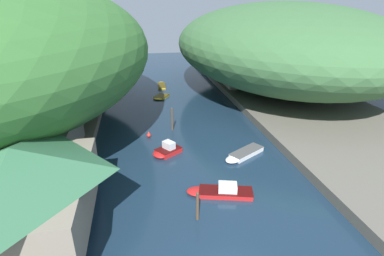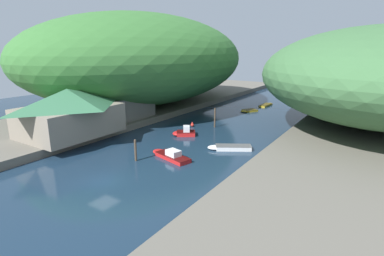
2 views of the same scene
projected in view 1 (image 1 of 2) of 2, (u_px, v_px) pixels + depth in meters
The scene contains 17 objects.
water_surface at pixel (175, 120), 47.74m from camera, with size 130.00×130.00×0.00m, color #192D42.
left_bank at pixel (21, 127), 43.69m from camera, with size 22.00×120.00×1.13m.
right_bank at pixel (306, 108), 51.34m from camera, with size 22.00×120.00×1.13m.
hillside_left at pixel (2, 51), 41.64m from camera, with size 40.54×56.75×19.88m.
hillside_right at pixel (281, 44), 60.58m from camera, with size 41.16×57.63×16.30m.
waterfront_building at pixel (19, 186), 22.63m from camera, with size 10.72×13.84×6.76m.
boathouse_shed at pixel (46, 133), 33.75m from camera, with size 6.95×10.47×5.13m.
right_bank_cottage at pixel (236, 74), 62.11m from camera, with size 5.32×7.77×4.58m.
boat_yellow_tender at pixel (220, 191), 29.29m from camera, with size 6.70×3.39×1.23m.
boat_far_upstream at pixel (160, 97), 58.10m from camera, with size 3.67×4.26×0.39m.
boat_navy_launch at pixel (161, 85), 66.38m from camera, with size 1.86×5.88×0.40m.
boat_near_quay at pixel (166, 151), 36.93m from camera, with size 4.12×3.71×1.54m.
boat_white_cruiser at pixel (243, 154), 36.37m from camera, with size 5.96×4.52×0.61m.
mooring_post_nearest at pixel (197, 206), 25.56m from camera, with size 0.28×0.28×2.80m.
mooring_post_farthest at pixel (172, 119), 43.22m from camera, with size 0.27×0.27×3.48m.
channel_buoy_near at pixel (149, 135), 41.50m from camera, with size 0.60×0.60×0.89m.
person_on_quay at pixel (62, 159), 31.66m from camera, with size 0.30×0.42×1.69m.
Camera 1 is at (-5.48, -14.12, 17.65)m, focal length 28.00 mm.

